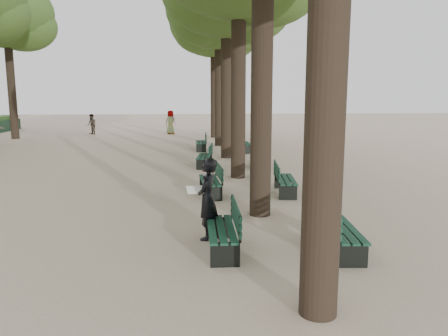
{
  "coord_description": "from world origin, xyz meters",
  "views": [
    {
      "loc": [
        -0.22,
        -7.47,
        2.98
      ],
      "look_at": [
        0.6,
        3.0,
        1.2
      ],
      "focal_mm": 35.0,
      "sensor_mm": 36.0,
      "label": 1
    }
  ],
  "objects": [
    {
      "name": "pedestrian_c",
      "position": [
        8.94,
        24.57,
        0.78
      ],
      "size": [
        0.68,
        0.96,
        1.56
      ],
      "primitive_type": "imported",
      "rotation": [
        0.0,
        0.0,
        2.03
      ],
      "color": "#262628",
      "rests_on": "ground"
    },
    {
      "name": "bench_left_0",
      "position": [
        0.37,
        0.51,
        0.27
      ],
      "size": [
        0.59,
        1.81,
        0.92
      ],
      "color": "black",
      "rests_on": "ground"
    },
    {
      "name": "bench_left_3",
      "position": [
        0.37,
        15.83,
        0.27
      ],
      "size": [
        0.6,
        1.81,
        0.92
      ],
      "color": "black",
      "rests_on": "ground"
    },
    {
      "name": "pedestrian_d",
      "position": [
        -1.66,
        25.78,
        0.89
      ],
      "size": [
        0.94,
        0.69,
        1.78
      ],
      "primitive_type": "imported",
      "rotation": [
        0.0,
        0.0,
        2.7
      ],
      "color": "#262628",
      "rests_on": "ground"
    },
    {
      "name": "bench_right_3",
      "position": [
        2.63,
        15.05,
        0.27
      ],
      "size": [
        0.59,
        1.81,
        0.92
      ],
      "color": "black",
      "rests_on": "ground"
    },
    {
      "name": "bench_right_1",
      "position": [
        2.63,
        5.25,
        0.27
      ],
      "size": [
        0.76,
        1.85,
        0.92
      ],
      "color": "black",
      "rests_on": "ground"
    },
    {
      "name": "pedestrian_b",
      "position": [
        1.88,
        28.22,
        0.96
      ],
      "size": [
        0.66,
        1.29,
        1.91
      ],
      "primitive_type": "imported",
      "rotation": [
        0.0,
        0.0,
        1.81
      ],
      "color": "#262628",
      "rests_on": "ground"
    },
    {
      "name": "tree_central_4",
      "position": [
        1.5,
        18.0,
        7.65
      ],
      "size": [
        6.0,
        6.0,
        9.95
      ],
      "color": "#33261C",
      "rests_on": "ground"
    },
    {
      "name": "man_with_map",
      "position": [
        0.12,
        1.27,
        0.85
      ],
      "size": [
        0.71,
        0.75,
        1.7
      ],
      "color": "black",
      "rests_on": "ground"
    },
    {
      "name": "tree_central_5",
      "position": [
        1.5,
        23.0,
        7.65
      ],
      "size": [
        6.0,
        6.0,
        9.95
      ],
      "color": "#33261C",
      "rests_on": "ground"
    },
    {
      "name": "tree_far_5",
      "position": [
        -12.0,
        23.0,
        8.14
      ],
      "size": [
        6.0,
        6.0,
        10.45
      ],
      "color": "#33261C",
      "rests_on": "ground"
    },
    {
      "name": "pedestrian_a",
      "position": [
        -7.55,
        25.99,
        0.77
      ],
      "size": [
        0.71,
        0.77,
        1.53
      ],
      "primitive_type": "imported",
      "rotation": [
        0.0,
        0.0,
        5.4
      ],
      "color": "#262628",
      "rests_on": "ground"
    },
    {
      "name": "ground",
      "position": [
        0.0,
        0.0,
        0.0
      ],
      "size": [
        120.0,
        120.0,
        0.0
      ],
      "primitive_type": "plane",
      "color": "#C1AA92",
      "rests_on": "ground"
    },
    {
      "name": "bench_right_2",
      "position": [
        2.63,
        10.2,
        0.27
      ],
      "size": [
        0.79,
        1.86,
        0.92
      ],
      "color": "black",
      "rests_on": "ground"
    },
    {
      "name": "bench_left_2",
      "position": [
        0.37,
        10.46,
        0.27
      ],
      "size": [
        0.79,
        1.86,
        0.92
      ],
      "color": "black",
      "rests_on": "ground"
    },
    {
      "name": "bench_right_0",
      "position": [
        2.63,
        0.31,
        0.27
      ],
      "size": [
        0.71,
        1.84,
        0.92
      ],
      "color": "black",
      "rests_on": "ground"
    },
    {
      "name": "bench_left_1",
      "position": [
        0.37,
        5.28,
        0.27
      ],
      "size": [
        0.67,
        1.83,
        0.92
      ],
      "color": "black",
      "rests_on": "ground"
    }
  ]
}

